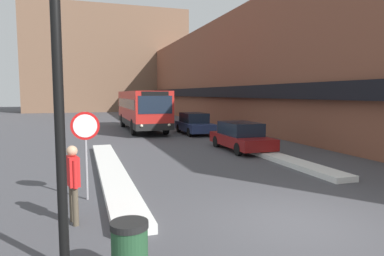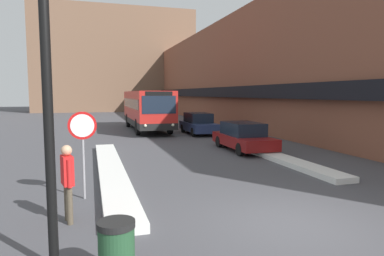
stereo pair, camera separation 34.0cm
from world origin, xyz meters
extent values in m
plane|color=#47474C|center=(0.00, 0.00, 0.00)|extent=(160.00, 160.00, 0.00)
cube|color=brown|center=(10.00, 24.00, 4.88)|extent=(5.00, 60.00, 9.77)
cube|color=black|center=(7.25, 24.00, 3.05)|extent=(0.50, 60.00, 0.90)
cube|color=brown|center=(0.00, 53.36, 8.42)|extent=(26.00, 8.00, 16.85)
cube|color=silver|center=(-3.60, 6.24, 0.11)|extent=(0.90, 11.71, 0.22)
cube|color=silver|center=(3.60, 6.77, 0.10)|extent=(0.90, 8.63, 0.20)
cube|color=red|center=(0.03, 20.71, 1.79)|extent=(2.56, 10.24, 2.61)
cube|color=black|center=(0.03, 20.71, 0.72)|extent=(2.58, 10.26, 0.46)
cube|color=#192333|center=(0.03, 20.71, 2.16)|extent=(2.58, 9.42, 0.72)
cube|color=#192333|center=(0.03, 15.59, 2.18)|extent=(2.25, 0.03, 1.17)
cube|color=black|center=(0.03, 15.59, 2.91)|extent=(1.79, 0.03, 0.28)
sphere|color=#F2EAC6|center=(-0.89, 15.58, 0.84)|extent=(0.20, 0.20, 0.20)
sphere|color=#F2EAC6|center=(0.96, 15.58, 0.84)|extent=(0.20, 0.20, 0.20)
cylinder|color=black|center=(-1.13, 17.54, 0.58)|extent=(0.28, 1.15, 1.15)
cylinder|color=black|center=(1.19, 17.54, 0.58)|extent=(0.28, 1.15, 1.15)
cylinder|color=black|center=(-1.13, 23.89, 0.58)|extent=(0.28, 1.15, 1.15)
cylinder|color=black|center=(1.19, 23.89, 0.58)|extent=(0.28, 1.15, 1.15)
cube|color=maroon|center=(3.20, 9.44, 0.52)|extent=(1.78, 4.38, 0.55)
cube|color=#192333|center=(3.20, 9.55, 1.12)|extent=(1.57, 2.41, 0.65)
cylinder|color=black|center=(4.01, 8.08, 0.31)|extent=(0.20, 0.62, 0.62)
cylinder|color=black|center=(2.39, 8.08, 0.31)|extent=(0.20, 0.62, 0.62)
cylinder|color=black|center=(4.01, 10.80, 0.31)|extent=(0.20, 0.62, 0.62)
cylinder|color=black|center=(2.39, 10.80, 0.31)|extent=(0.20, 0.62, 0.62)
cube|color=navy|center=(3.20, 17.03, 0.54)|extent=(1.77, 4.32, 0.59)
cube|color=#192333|center=(3.20, 17.14, 1.18)|extent=(1.56, 2.38, 0.68)
cylinder|color=black|center=(4.00, 15.69, 0.31)|extent=(0.20, 0.61, 0.61)
cylinder|color=black|center=(2.40, 15.69, 0.31)|extent=(0.20, 0.61, 0.61)
cylinder|color=black|center=(4.00, 18.37, 0.31)|extent=(0.20, 0.61, 0.61)
cylinder|color=black|center=(2.40, 18.37, 0.31)|extent=(0.20, 0.61, 0.61)
cylinder|color=gray|center=(-4.49, 3.30, 1.21)|extent=(0.07, 0.07, 2.42)
cylinder|color=red|center=(-4.49, 3.28, 2.04)|extent=(0.76, 0.03, 0.76)
cylinder|color=white|center=(-4.49, 3.26, 2.04)|extent=(0.62, 0.01, 0.62)
cylinder|color=black|center=(-4.92, -0.53, 3.46)|extent=(0.16, 0.16, 6.91)
cylinder|color=brown|center=(-4.84, 1.71, 0.44)|extent=(0.13, 0.13, 0.87)
cylinder|color=brown|center=(-4.77, 1.41, 0.44)|extent=(0.13, 0.13, 0.87)
cube|color=red|center=(-4.80, 1.56, 1.20)|extent=(0.32, 0.51, 0.65)
sphere|color=tan|center=(-4.80, 1.56, 1.65)|extent=(0.24, 0.24, 0.24)
cylinder|color=red|center=(-4.86, 1.79, 1.17)|extent=(0.10, 0.10, 0.62)
cylinder|color=red|center=(-4.75, 1.33, 1.17)|extent=(0.10, 0.10, 0.62)
cylinder|color=#234C2D|center=(-3.94, -1.21, 0.42)|extent=(0.56, 0.56, 0.85)
cylinder|color=black|center=(-3.94, -1.21, 0.90)|extent=(0.59, 0.59, 0.10)
camera|label=1|loc=(-4.59, -6.31, 2.90)|focal=32.00mm
camera|label=2|loc=(-4.26, -6.41, 2.90)|focal=32.00mm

